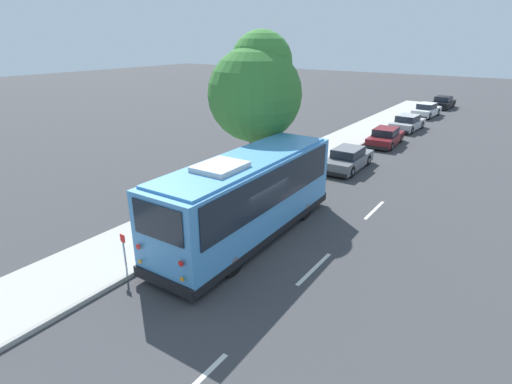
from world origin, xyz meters
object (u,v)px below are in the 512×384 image
Objects in this scene: parked_sedan_black at (443,103)px; sign_post_far at (158,232)px; shuttle_bus at (248,194)px; parked_sedan_gray at (348,159)px; parked_sedan_maroon at (385,137)px; parked_sedan_white at (426,110)px; sign_post_near at (124,251)px; street_tree at (256,88)px; parked_sedan_silver at (407,123)px.

sign_post_far is (-40.07, 1.62, 0.32)m from parked_sedan_black.
shuttle_bus reaches higher than parked_sedan_gray.
parked_sedan_black is (37.07, 0.17, -1.23)m from shuttle_bus.
parked_sedan_white is at bearing -1.67° from parked_sedan_maroon.
sign_post_near is at bearing -177.64° from parked_sedan_white.
sign_post_far is (-3.00, 1.78, -0.91)m from shuttle_bus.
parked_sedan_maroon is at bearing -0.83° from shuttle_bus.
parked_sedan_gray is 1.00× the size of parked_sedan_maroon.
parked_sedan_maroon is 0.96× the size of parked_sedan_white.
street_tree is at bearing 29.85° from shuttle_bus.
parked_sedan_white reaches higher than parked_sedan_maroon.
parked_sedan_white is (7.27, 0.16, 0.03)m from parked_sedan_silver.
sign_post_far is at bearing -178.54° from parked_sedan_black.
shuttle_bus is 7.23× the size of sign_post_near.
parked_sedan_gray is at bearing 177.30° from parked_sedan_maroon.
parked_sedan_gray is 14.96m from sign_post_near.
parked_sedan_silver is at bearing -3.27° from sign_post_far.
parked_sedan_maroon is 1.04× the size of parked_sedan_black.
parked_sedan_white is 33.69m from sign_post_far.
parked_sedan_white is 1.08× the size of parked_sedan_black.
shuttle_bus is 6.36× the size of sign_post_far.
street_tree is (-12.82, 2.56, 4.52)m from parked_sedan_maroon.
parked_sedan_black is 40.10m from sign_post_far.
street_tree reaches higher than parked_sedan_white.
parked_sedan_silver is 27.90m from sign_post_near.
shuttle_bus is at bearing -175.88° from parked_sedan_silver.
parked_sedan_black is 41.56m from sign_post_near.
parked_sedan_maroon is at bearing -174.42° from parked_sedan_white.
parked_sedan_silver is 1.04× the size of parked_sedan_black.
parked_sedan_gray is 2.99× the size of sign_post_far.
parked_sedan_silver is 3.40× the size of sign_post_near.
parked_sedan_black is 0.56× the size of street_tree.
parked_sedan_white is 3.55× the size of sign_post_near.
shuttle_bus reaches higher than sign_post_near.
parked_sedan_gray is 1.04× the size of parked_sedan_black.
parked_sedan_silver is at bearing -176.70° from parked_sedan_black.
parked_sedan_gray reaches higher than parked_sedan_black.
shuttle_bus is at bearing -21.80° from sign_post_near.
sign_post_near is 1.46m from sign_post_far.
sign_post_near is at bearing -178.46° from parked_sedan_black.
parked_sedan_gray is 0.96× the size of parked_sedan_white.
street_tree is at bearing 179.23° from parked_sedan_black.
shuttle_bus is at bearing 177.96° from parked_sedan_maroon.
sign_post_near is 0.88× the size of sign_post_far.
shuttle_bus is at bearing -179.84° from parked_sedan_gray.
sign_post_far is (-7.52, -0.97, -4.19)m from street_tree.
parked_sedan_white is at bearing -5.07° from street_tree.
parked_sedan_gray is 0.58× the size of street_tree.
shuttle_bus is at bearing -148.68° from street_tree.
parked_sedan_white is 6.41m from parked_sedan_black.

